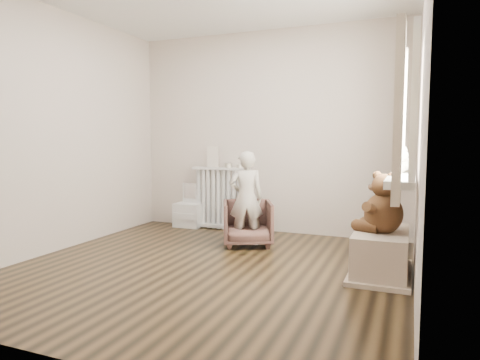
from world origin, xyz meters
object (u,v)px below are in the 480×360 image
at_px(radiator, 221,200).
at_px(toy_vanity, 189,207).
at_px(toy_bench, 381,253).
at_px(child, 246,198).
at_px(armchair, 248,223).
at_px(plush_cat, 402,162).
at_px(teddy_bear, 384,202).

height_order(radiator, toy_vanity, radiator).
bearing_deg(toy_bench, child, 160.98).
distance_m(toy_vanity, toy_bench, 2.89).
bearing_deg(armchair, child, -114.28).
distance_m(child, plush_cat, 1.71).
relative_size(toy_vanity, armchair, 1.07).
distance_m(radiator, teddy_bear, 2.55).
bearing_deg(plush_cat, toy_bench, -112.44).
bearing_deg(toy_bench, armchair, 159.28).
distance_m(armchair, teddy_bear, 1.69).
xyz_separation_m(armchair, child, (-0.00, -0.05, 0.29)).
relative_size(teddy_bear, plush_cat, 1.95).
bearing_deg(radiator, toy_bench, -30.41).
distance_m(radiator, armchair, 0.96).
xyz_separation_m(armchair, toy_bench, (1.49, -0.56, -0.06)).
relative_size(radiator, teddy_bear, 1.60).
bearing_deg(toy_vanity, armchair, -30.53).
relative_size(radiator, armchair, 1.49).
distance_m(child, toy_bench, 1.62).
bearing_deg(teddy_bear, toy_bench, 120.77).
relative_size(child, teddy_bear, 2.03).
bearing_deg(teddy_bear, armchair, 176.65).
bearing_deg(toy_vanity, plush_cat, -19.37).
xyz_separation_m(child, plush_cat, (1.63, -0.26, 0.45)).
distance_m(armchair, toy_bench, 1.60).
relative_size(toy_bench, teddy_bear, 1.63).
xyz_separation_m(toy_vanity, armchair, (1.12, -0.66, -0.02)).
height_order(toy_vanity, toy_bench, toy_vanity).
bearing_deg(radiator, plush_cat, -23.64).
xyz_separation_m(teddy_bear, plush_cat, (0.13, 0.33, 0.33)).
distance_m(toy_vanity, child, 1.36).
distance_m(armchair, child, 0.30).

